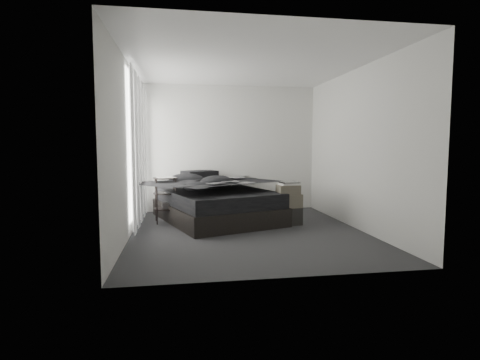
{
  "coord_description": "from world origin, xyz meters",
  "views": [
    {
      "loc": [
        -1.05,
        -5.71,
        1.35
      ],
      "look_at": [
        0.0,
        0.8,
        0.75
      ],
      "focal_mm": 28.0,
      "sensor_mm": 36.0,
      "label": 1
    }
  ],
  "objects": [
    {
      "name": "curtain_left",
      "position": [
        -1.73,
        0.9,
        1.28
      ],
      "size": [
        0.06,
        2.12,
        2.48
      ],
      "primitive_type": "cube",
      "color": "white",
      "rests_on": "wall_left"
    },
    {
      "name": "box_mid",
      "position": [
        0.8,
        0.45,
        0.41
      ],
      "size": [
        0.42,
        0.36,
        0.23
      ],
      "primitive_type": "cube",
      "rotation": [
        0.0,
        0.0,
        0.18
      ],
      "color": "#5E584A",
      "rests_on": "box_lower"
    },
    {
      "name": "mattress",
      "position": [
        -0.4,
        1.02,
        0.43
      ],
      "size": [
        2.29,
        2.64,
        0.24
      ],
      "primitive_type": "cube",
      "rotation": [
        0.0,
        0.0,
        0.33
      ],
      "color": "black",
      "rests_on": "bed"
    },
    {
      "name": "floor_books",
      "position": [
        -0.99,
        1.05,
        0.07
      ],
      "size": [
        0.19,
        0.22,
        0.13
      ],
      "primitive_type": "cube",
      "rotation": [
        0.0,
        0.0,
        0.35
      ],
      "color": "black",
      "rests_on": "floor"
    },
    {
      "name": "art_book_snake",
      "position": [
        0.8,
        0.45,
        0.73
      ],
      "size": [
        0.34,
        0.29,
        0.03
      ],
      "primitive_type": "cube",
      "rotation": [
        0.0,
        0.0,
        0.21
      ],
      "color": "silver",
      "rests_on": "art_book_white"
    },
    {
      "name": "comic_b",
      "position": [
        -0.21,
        0.62,
        0.83
      ],
      "size": [
        0.31,
        0.22,
        0.01
      ],
      "primitive_type": "cube",
      "rotation": [
        0.0,
        0.0,
        0.12
      ],
      "color": "black",
      "rests_on": "duvet"
    },
    {
      "name": "window_left",
      "position": [
        -1.78,
        0.9,
        1.35
      ],
      "size": [
        0.02,
        2.0,
        2.3
      ],
      "primitive_type": "cube",
      "color": "white",
      "rests_on": "wall_left"
    },
    {
      "name": "wall_right",
      "position": [
        1.8,
        0.0,
        1.3
      ],
      "size": [
        0.01,
        4.2,
        2.6
      ],
      "primitive_type": "cube",
      "color": "silver",
      "rests_on": "ground"
    },
    {
      "name": "comic_c",
      "position": [
        0.04,
        0.35,
        0.84
      ],
      "size": [
        0.32,
        0.34,
        0.01
      ],
      "primitive_type": "cube",
      "rotation": [
        0.0,
        0.0,
        0.94
      ],
      "color": "black",
      "rests_on": "duvet"
    },
    {
      "name": "box_upper",
      "position": [
        0.78,
        0.45,
        0.61
      ],
      "size": [
        0.38,
        0.31,
        0.16
      ],
      "primitive_type": "cube",
      "rotation": [
        0.0,
        0.0,
        0.05
      ],
      "color": "#5E584A",
      "rests_on": "box_mid"
    },
    {
      "name": "bed",
      "position": [
        -0.4,
        1.02,
        0.16
      ],
      "size": [
        2.37,
        2.72,
        0.31
      ],
      "primitive_type": "cube",
      "rotation": [
        0.0,
        0.0,
        0.33
      ],
      "color": "black",
      "rests_on": "floor"
    },
    {
      "name": "ceiling",
      "position": [
        0.0,
        0.0,
        2.6
      ],
      "size": [
        3.6,
        4.2,
        0.01
      ],
      "primitive_type": "cube",
      "color": "white",
      "rests_on": "ground"
    },
    {
      "name": "floor",
      "position": [
        0.0,
        0.0,
        0.0
      ],
      "size": [
        3.6,
        4.2,
        0.01
      ],
      "primitive_type": "cube",
      "color": "#303033",
      "rests_on": "ground"
    },
    {
      "name": "pillow_upper",
      "position": [
        -0.66,
        1.85,
        0.78
      ],
      "size": [
        0.77,
        0.67,
        0.14
      ],
      "primitive_type": "cube",
      "rotation": [
        0.0,
        0.0,
        0.43
      ],
      "color": "black",
      "rests_on": "pillow_lower"
    },
    {
      "name": "box_lower",
      "position": [
        0.79,
        0.46,
        0.15
      ],
      "size": [
        0.44,
        0.36,
        0.3
      ],
      "primitive_type": "cube",
      "rotation": [
        0.0,
        0.0,
        0.11
      ],
      "color": "black",
      "rests_on": "floor"
    },
    {
      "name": "papers",
      "position": [
        -1.29,
        0.96,
        0.79
      ],
      "size": [
        0.36,
        0.3,
        0.02
      ],
      "primitive_type": "cube",
      "rotation": [
        0.0,
        0.0,
        0.29
      ],
      "color": "white",
      "rests_on": "side_stand"
    },
    {
      "name": "wall_front",
      "position": [
        0.0,
        -2.1,
        1.3
      ],
      "size": [
        3.6,
        0.01,
        2.6
      ],
      "primitive_type": "cube",
      "color": "silver",
      "rests_on": "ground"
    },
    {
      "name": "wall_back",
      "position": [
        0.0,
        2.1,
        1.3
      ],
      "size": [
        3.6,
        0.01,
        2.6
      ],
      "primitive_type": "cube",
      "color": "silver",
      "rests_on": "ground"
    },
    {
      "name": "art_book_white",
      "position": [
        0.79,
        0.46,
        0.7
      ],
      "size": [
        0.33,
        0.28,
        0.03
      ],
      "primitive_type": "cube",
      "rotation": [
        0.0,
        0.0,
        0.11
      ],
      "color": "silver",
      "rests_on": "box_upper"
    },
    {
      "name": "wall_left",
      "position": [
        -1.8,
        0.0,
        1.3
      ],
      "size": [
        0.01,
        4.2,
        2.6
      ],
      "primitive_type": "cube",
      "color": "silver",
      "rests_on": "ground"
    },
    {
      "name": "laptop",
      "position": [
        -0.02,
        1.21,
        0.84
      ],
      "size": [
        0.37,
        0.24,
        0.03
      ],
      "primitive_type": "imported",
      "rotation": [
        0.0,
        0.0,
        0.01
      ],
      "color": "silver",
      "rests_on": "duvet"
    },
    {
      "name": "side_stand",
      "position": [
        -1.31,
        0.97,
        0.39
      ],
      "size": [
        0.47,
        0.47,
        0.79
      ],
      "primitive_type": "cylinder",
      "rotation": [
        0.0,
        0.0,
        0.12
      ],
      "color": "black",
      "rests_on": "floor"
    },
    {
      "name": "duvet",
      "position": [
        -0.39,
        0.97,
        0.69
      ],
      "size": [
        2.22,
        2.39,
        0.27
      ],
      "primitive_type": "imported",
      "rotation": [
        0.0,
        0.0,
        0.33
      ],
      "color": "black",
      "rests_on": "mattress"
    },
    {
      "name": "pillow_lower",
      "position": [
        -0.74,
        1.84,
        0.63
      ],
      "size": [
        0.8,
        0.66,
        0.16
      ],
      "primitive_type": "cube",
      "rotation": [
        0.0,
        0.0,
        0.33
      ],
      "color": "black",
      "rests_on": "mattress"
    },
    {
      "name": "comic_a",
      "position": [
        -0.47,
        0.35,
        0.83
      ],
      "size": [
        0.34,
        0.33,
        0.01
      ],
      "primitive_type": "cube",
      "rotation": [
        0.0,
        0.0,
        0.71
      ],
      "color": "black",
      "rests_on": "duvet"
    }
  ]
}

